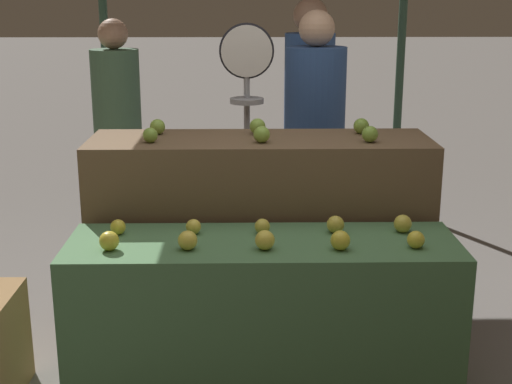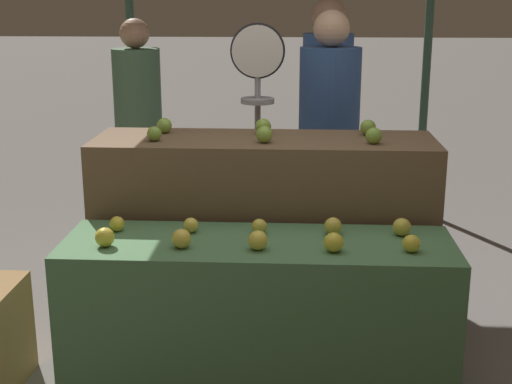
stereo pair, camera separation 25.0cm
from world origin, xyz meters
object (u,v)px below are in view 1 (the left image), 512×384
person_vendor_at_scale (315,127)px  person_customer_left (117,116)px  produce_scale (247,98)px  person_customer_right (309,108)px

person_vendor_at_scale → person_customer_left: 1.59m
produce_scale → person_customer_right: bearing=61.9°
person_customer_left → person_customer_right: size_ratio=0.92×
produce_scale → person_vendor_at_scale: 0.62m
produce_scale → person_vendor_at_scale: person_vendor_at_scale is taller
person_vendor_at_scale → person_customer_left: size_ratio=1.05×
person_customer_left → person_customer_right: 1.44m
person_customer_left → person_customer_right: person_customer_right is taller
produce_scale → person_customer_right: person_customer_right is taller
person_customer_left → person_customer_right: bearing=160.5°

